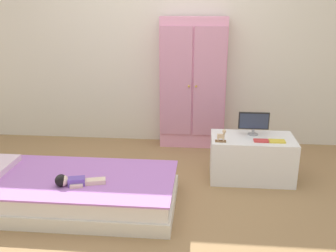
% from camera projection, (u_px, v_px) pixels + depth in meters
% --- Properties ---
extents(ground_plane, '(10.00, 10.00, 0.02)m').
position_uv_depth(ground_plane, '(148.00, 203.00, 3.21)').
color(ground_plane, '#99754C').
extents(back_wall, '(6.40, 0.05, 2.70)m').
position_uv_depth(back_wall, '(166.00, 28.00, 4.27)').
color(back_wall, silver).
rests_on(back_wall, ground_plane).
extents(bed, '(1.79, 0.85, 0.26)m').
position_uv_depth(bed, '(68.00, 191.00, 3.14)').
color(bed, silver).
rests_on(bed, ground_plane).
extents(doll, '(0.39, 0.17, 0.10)m').
position_uv_depth(doll, '(71.00, 181.00, 2.94)').
color(doll, '#6B4CB2').
rests_on(doll, bed).
extents(wardrobe, '(0.74, 0.27, 1.48)m').
position_uv_depth(wardrobe, '(193.00, 84.00, 4.28)').
color(wardrobe, '#E599BC').
rests_on(wardrobe, ground_plane).
extents(tv_stand, '(0.78, 0.44, 0.42)m').
position_uv_depth(tv_stand, '(252.00, 158.00, 3.60)').
color(tv_stand, white).
rests_on(tv_stand, ground_plane).
extents(tv_monitor, '(0.29, 0.10, 0.22)m').
position_uv_depth(tv_monitor, '(254.00, 122.00, 3.56)').
color(tv_monitor, '#99999E').
rests_on(tv_monitor, tv_stand).
extents(rocking_horse_toy, '(0.10, 0.04, 0.12)m').
position_uv_depth(rocking_horse_toy, '(222.00, 136.00, 3.40)').
color(rocking_horse_toy, '#8E6642').
rests_on(rocking_horse_toy, tv_stand).
extents(book_red, '(0.13, 0.08, 0.01)m').
position_uv_depth(book_red, '(261.00, 141.00, 3.43)').
color(book_red, '#CC3838').
rests_on(book_red, tv_stand).
extents(book_yellow, '(0.15, 0.08, 0.01)m').
position_uv_depth(book_yellow, '(277.00, 141.00, 3.42)').
color(book_yellow, gold).
rests_on(book_yellow, tv_stand).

